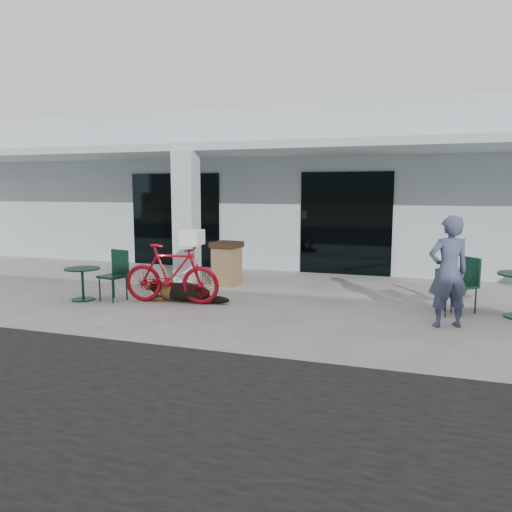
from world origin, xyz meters
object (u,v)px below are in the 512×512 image
(cafe_chair_far_a, at_px, (449,293))
(cafe_chair_far_b, at_px, (461,285))
(cafe_chair_near, at_px, (113,276))
(cafe_table_near, at_px, (83,284))
(person, at_px, (448,272))
(dog, at_px, (184,291))
(trash_receptacle, at_px, (227,263))
(bicycle, at_px, (171,274))

(cafe_chair_far_a, distance_m, cafe_chair_far_b, 0.37)
(cafe_chair_near, distance_m, cafe_chair_far_a, 6.50)
(cafe_table_near, xyz_separation_m, person, (6.97, 0.24, 0.59))
(dog, height_order, trash_receptacle, trash_receptacle)
(cafe_table_near, bearing_deg, trash_receptacle, 47.92)
(bicycle, height_order, trash_receptacle, bicycle)
(cafe_chair_near, bearing_deg, cafe_chair_far_b, 23.18)
(dog, distance_m, cafe_table_near, 2.09)
(cafe_chair_near, bearing_deg, bicycle, 20.37)
(cafe_chair_far_a, xyz_separation_m, cafe_chair_far_b, (0.21, 0.30, 0.09))
(dog, distance_m, person, 5.01)
(dog, distance_m, cafe_chair_far_a, 5.05)
(dog, bearing_deg, cafe_table_near, -172.47)
(bicycle, height_order, cafe_chair_far_a, bicycle)
(dog, height_order, cafe_chair_far_b, cafe_chair_far_b)
(cafe_chair_far_a, bearing_deg, trash_receptacle, 135.56)
(dog, bearing_deg, cafe_chair_near, -172.98)
(cafe_chair_far_a, height_order, person, person)
(dog, relative_size, cafe_chair_far_a, 1.57)
(bicycle, bearing_deg, dog, -44.49)
(bicycle, distance_m, dog, 0.46)
(cafe_chair_far_a, relative_size, trash_receptacle, 0.81)
(cafe_table_near, height_order, cafe_chair_near, cafe_chair_near)
(dog, relative_size, person, 0.71)
(cafe_table_near, xyz_separation_m, cafe_chair_near, (0.60, 0.18, 0.18))
(cafe_table_near, bearing_deg, dog, 15.05)
(dog, xyz_separation_m, person, (4.95, -0.30, 0.70))
(cafe_chair_far_b, xyz_separation_m, person, (-0.28, -1.11, 0.41))
(trash_receptacle, bearing_deg, cafe_chair_near, -125.22)
(bicycle, distance_m, person, 5.12)
(dog, xyz_separation_m, cafe_table_near, (-2.02, -0.54, 0.11))
(cafe_table_near, xyz_separation_m, cafe_chair_far_a, (7.04, 1.06, 0.08))
(cafe_table_near, distance_m, person, 7.00)
(bicycle, relative_size, cafe_chair_far_b, 1.93)
(cafe_table_near, height_order, trash_receptacle, trash_receptacle)
(cafe_table_near, xyz_separation_m, cafe_chair_far_b, (7.25, 1.35, 0.18))
(cafe_chair_far_b, bearing_deg, cafe_table_near, -121.54)
(bicycle, relative_size, trash_receptacle, 1.90)
(cafe_chair_far_b, bearing_deg, dog, -123.30)
(cafe_table_near, relative_size, cafe_chair_near, 0.69)
(bicycle, xyz_separation_m, cafe_table_near, (-1.85, -0.33, -0.26))
(cafe_table_near, relative_size, cafe_chair_far_b, 0.70)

